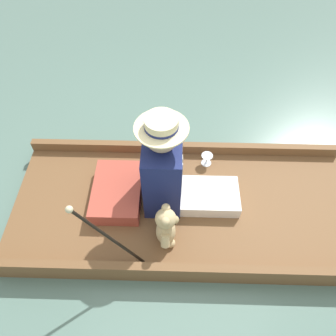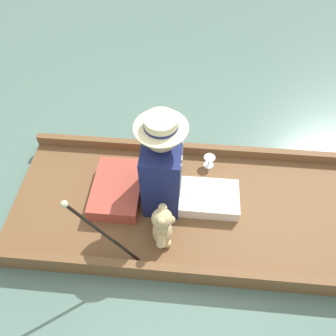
{
  "view_description": "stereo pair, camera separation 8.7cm",
  "coord_description": "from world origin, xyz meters",
  "px_view_note": "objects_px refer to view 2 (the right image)",
  "views": [
    {
      "loc": [
        1.39,
        -0.09,
        2.37
      ],
      "look_at": [
        -0.04,
        -0.13,
        0.52
      ],
      "focal_mm": 35.0,
      "sensor_mm": 36.0,
      "label": 1
    },
    {
      "loc": [
        1.38,
        -0.0,
        2.37
      ],
      "look_at": [
        -0.04,
        -0.13,
        0.52
      ],
      "focal_mm": 35.0,
      "sensor_mm": 36.0,
      "label": 2
    }
  ],
  "objects_px": {
    "walking_cane": "(99,230)",
    "wine_glass": "(210,160)",
    "teddy_bear": "(163,227)",
    "seated_person": "(171,174)"
  },
  "relations": [
    {
      "from": "teddy_bear",
      "to": "walking_cane",
      "type": "height_order",
      "value": "walking_cane"
    },
    {
      "from": "wine_glass",
      "to": "walking_cane",
      "type": "xyz_separation_m",
      "value": [
        0.92,
        -0.71,
        0.36
      ]
    },
    {
      "from": "teddy_bear",
      "to": "walking_cane",
      "type": "bearing_deg",
      "value": -64.56
    },
    {
      "from": "walking_cane",
      "to": "wine_glass",
      "type": "bearing_deg",
      "value": 142.31
    },
    {
      "from": "teddy_bear",
      "to": "wine_glass",
      "type": "bearing_deg",
      "value": 155.87
    },
    {
      "from": "seated_person",
      "to": "wine_glass",
      "type": "relative_size",
      "value": 8.44
    },
    {
      "from": "teddy_bear",
      "to": "wine_glass",
      "type": "distance_m",
      "value": 0.81
    },
    {
      "from": "seated_person",
      "to": "walking_cane",
      "type": "xyz_separation_m",
      "value": [
        0.53,
        -0.4,
        0.08
      ]
    },
    {
      "from": "teddy_bear",
      "to": "walking_cane",
      "type": "xyz_separation_m",
      "value": [
        0.18,
        -0.38,
        0.24
      ]
    },
    {
      "from": "wine_glass",
      "to": "teddy_bear",
      "type": "bearing_deg",
      "value": -24.13
    }
  ]
}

